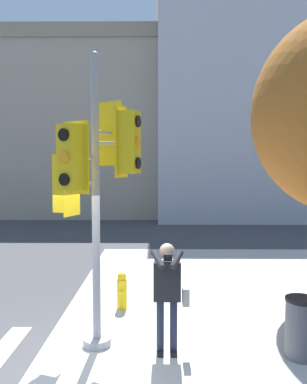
% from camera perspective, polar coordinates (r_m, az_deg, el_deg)
% --- Properties ---
extents(ground_plane, '(160.00, 160.00, 0.00)m').
position_cam_1_polar(ground_plane, '(5.96, -13.10, -25.66)').
color(ground_plane, '#424244').
extents(sidewalk_corner, '(8.00, 8.00, 0.16)m').
position_cam_1_polar(sidewalk_corner, '(9.28, 14.89, -14.23)').
color(sidewalk_corner, '#BCB7AD').
rests_on(sidewalk_corner, ground_plane).
extents(traffic_signal_pole, '(1.39, 1.35, 4.48)m').
position_cam_1_polar(traffic_signal_pole, '(5.72, -8.84, 3.05)').
color(traffic_signal_pole, '#939399').
rests_on(traffic_signal_pole, sidewalk_corner).
extents(person_photographer, '(0.58, 0.54, 1.64)m').
position_cam_1_polar(person_photographer, '(5.70, 2.24, -14.37)').
color(person_photographer, black).
rests_on(person_photographer, sidewalk_corner).
extents(fire_hydrant, '(0.19, 0.25, 0.72)m').
position_cam_1_polar(fire_hydrant, '(7.58, -4.83, -14.75)').
color(fire_hydrant, yellow).
rests_on(fire_hydrant, sidewalk_corner).
extents(trash_bin, '(0.47, 0.47, 0.87)m').
position_cam_1_polar(trash_bin, '(6.14, 21.60, -18.67)').
color(trash_bin, '#5B5B60').
rests_on(trash_bin, sidewalk_corner).
extents(building_left, '(17.52, 8.72, 10.85)m').
position_cam_1_polar(building_left, '(26.11, -14.87, 9.07)').
color(building_left, tan).
rests_on(building_left, ground_plane).
extents(building_right, '(12.09, 10.46, 13.55)m').
position_cam_1_polar(building_right, '(25.29, 14.58, 12.35)').
color(building_right, '#BCBCC1').
rests_on(building_right, ground_plane).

